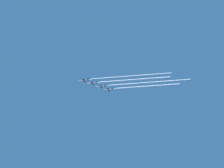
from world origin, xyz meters
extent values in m
cylinder|color=silver|center=(-11.05, 10.25, 234.92)|extent=(1.12, 9.70, 1.12)
cone|color=#198C33|center=(-11.05, 15.92, 234.92)|extent=(1.07, 1.63, 1.07)
ellipsoid|color=black|center=(-11.05, 12.39, 235.40)|extent=(0.62, 2.25, 0.51)
cube|color=red|center=(-11.05, 9.77, 234.84)|extent=(8.17, 1.94, 0.12)
cube|color=red|center=(-11.05, 5.85, 234.92)|extent=(3.47, 1.12, 0.12)
cube|color=#198C33|center=(-11.05, 5.93, 236.35)|extent=(0.10, 1.33, 1.74)
cylinder|color=black|center=(-11.05, 5.15, 234.92)|extent=(0.84, 0.61, 0.84)
cylinder|color=silver|center=(-4.12, 3.32, 233.83)|extent=(1.12, 9.70, 1.12)
cone|color=#198C33|center=(-4.12, 8.98, 233.83)|extent=(1.07, 1.63, 1.07)
ellipsoid|color=black|center=(-4.12, 5.45, 234.30)|extent=(0.62, 2.25, 0.51)
cube|color=red|center=(-4.12, 2.83, 233.74)|extent=(8.17, 1.94, 0.12)
cube|color=red|center=(-4.12, -1.08, 233.83)|extent=(3.47, 1.12, 0.12)
cube|color=#198C33|center=(-4.12, -1.00, 235.25)|extent=(0.10, 1.33, 1.74)
cylinder|color=black|center=(-4.12, -1.79, 233.83)|extent=(0.84, 0.61, 0.84)
cylinder|color=silver|center=(4.16, -3.63, 233.00)|extent=(1.12, 9.70, 1.12)
cone|color=#198C33|center=(4.16, 2.04, 233.00)|extent=(1.07, 1.63, 1.07)
ellipsoid|color=black|center=(4.16, -1.50, 233.47)|extent=(0.62, 2.25, 0.51)
cube|color=red|center=(4.16, -4.11, 232.91)|extent=(8.17, 1.94, 0.12)
cube|color=red|center=(4.16, -8.03, 233.00)|extent=(3.47, 1.12, 0.12)
cube|color=#198C33|center=(4.16, -7.95, 234.43)|extent=(0.10, 1.33, 1.74)
cylinder|color=black|center=(4.16, -8.74, 233.00)|extent=(0.84, 0.61, 0.84)
cylinder|color=silver|center=(11.90, -9.31, 232.14)|extent=(1.12, 9.70, 1.12)
cone|color=#198C33|center=(11.90, -3.64, 232.14)|extent=(1.07, 1.63, 1.07)
ellipsoid|color=black|center=(11.90, -7.17, 232.61)|extent=(0.62, 2.25, 0.51)
cube|color=red|center=(11.90, -9.79, 232.05)|extent=(8.17, 1.94, 0.12)
cube|color=red|center=(11.90, -13.71, 232.14)|extent=(3.47, 1.12, 0.12)
cube|color=#198C33|center=(11.90, -13.63, 233.57)|extent=(0.10, 1.33, 1.74)
cylinder|color=black|center=(11.90, -14.41, 232.14)|extent=(0.84, 0.61, 0.84)
cylinder|color=white|center=(-11.05, -28.80, 234.92)|extent=(1.34, 67.79, 1.34)
cylinder|color=white|center=(-11.05, -36.93, 234.92)|extent=(2.55, 77.96, 2.55)
cylinder|color=white|center=(-4.12, -32.06, 233.83)|extent=(1.34, 60.45, 1.34)
cylinder|color=white|center=(-4.12, -39.31, 233.83)|extent=(2.55, 69.52, 2.55)
cylinder|color=white|center=(4.16, -43.92, 233.00)|extent=(1.34, 70.28, 1.34)
cylinder|color=white|center=(4.16, -52.35, 233.00)|extent=(2.55, 80.82, 2.55)
cylinder|color=white|center=(11.90, -42.49, 232.14)|extent=(1.34, 56.07, 1.34)
cylinder|color=white|center=(11.90, -49.22, 232.14)|extent=(2.55, 64.48, 2.55)
camera|label=1|loc=(-582.63, -133.50, 2.65)|focal=104.02mm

